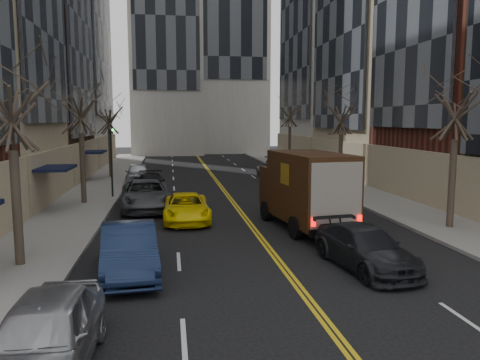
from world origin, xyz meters
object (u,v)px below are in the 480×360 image
Objects in this scene: taxi at (186,208)px; ups_truck at (306,190)px; observer_sedan at (365,248)px; pedestrian at (306,209)px.

ups_truck is at bearing -24.01° from taxi.
taxi is at bearing 149.26° from ups_truck.
pedestrian is at bearing 84.95° from observer_sedan.
ups_truck is 1.33× the size of observer_sedan.
ups_truck is at bearing 85.57° from observer_sedan.
taxi is 5.91m from pedestrian.
observer_sedan is 10.10m from taxi.
ups_truck reaches higher than pedestrian.
pedestrian reaches higher than taxi.
observer_sedan is at bearing -93.90° from ups_truck.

